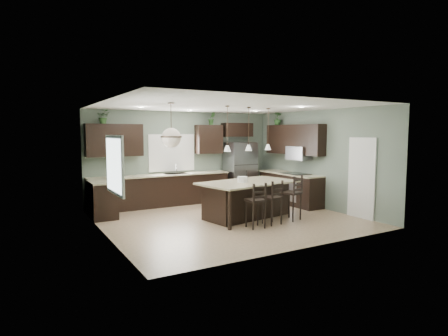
% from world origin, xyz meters
% --- Properties ---
extents(ground, '(6.00, 6.00, 0.00)m').
position_xyz_m(ground, '(0.00, 0.00, 0.00)').
color(ground, '#9E8466').
rests_on(ground, ground).
extents(pantry_door, '(0.04, 0.82, 2.04)m').
position_xyz_m(pantry_door, '(2.98, -1.55, 1.02)').
color(pantry_door, white).
rests_on(pantry_door, ground).
extents(window_back, '(1.35, 0.02, 1.00)m').
position_xyz_m(window_back, '(-0.40, 2.73, 1.55)').
color(window_back, white).
rests_on(window_back, room_shell).
extents(window_left, '(0.02, 1.10, 1.00)m').
position_xyz_m(window_left, '(-2.98, -0.80, 1.55)').
color(window_left, white).
rests_on(window_left, room_shell).
extents(left_return_cabs, '(0.60, 0.90, 0.90)m').
position_xyz_m(left_return_cabs, '(-2.70, 1.70, 0.45)').
color(left_return_cabs, black).
rests_on(left_return_cabs, ground).
extents(left_return_countertop, '(0.66, 0.96, 0.04)m').
position_xyz_m(left_return_countertop, '(-2.68, 1.70, 0.92)').
color(left_return_countertop, '#BDB18F').
rests_on(left_return_countertop, left_return_cabs).
extents(back_lower_cabs, '(4.20, 0.60, 0.90)m').
position_xyz_m(back_lower_cabs, '(-0.85, 2.45, 0.45)').
color(back_lower_cabs, black).
rests_on(back_lower_cabs, ground).
extents(back_countertop, '(4.20, 0.66, 0.04)m').
position_xyz_m(back_countertop, '(-0.85, 2.43, 0.92)').
color(back_countertop, '#BDB18F').
rests_on(back_countertop, back_lower_cabs).
extents(sink_inset, '(0.70, 0.45, 0.01)m').
position_xyz_m(sink_inset, '(-0.40, 2.43, 0.94)').
color(sink_inset, gray).
rests_on(sink_inset, back_countertop).
extents(faucet, '(0.02, 0.02, 0.28)m').
position_xyz_m(faucet, '(-0.40, 2.40, 1.08)').
color(faucet, silver).
rests_on(faucet, back_countertop).
extents(back_upper_left, '(1.55, 0.34, 0.90)m').
position_xyz_m(back_upper_left, '(-2.15, 2.58, 1.95)').
color(back_upper_left, black).
rests_on(back_upper_left, room_shell).
extents(back_upper_right, '(0.85, 0.34, 0.90)m').
position_xyz_m(back_upper_right, '(0.80, 2.58, 1.95)').
color(back_upper_right, black).
rests_on(back_upper_right, room_shell).
extents(fridge_header, '(1.05, 0.34, 0.45)m').
position_xyz_m(fridge_header, '(1.85, 2.58, 2.25)').
color(fridge_header, black).
rests_on(fridge_header, room_shell).
extents(right_lower_cabs, '(0.60, 2.35, 0.90)m').
position_xyz_m(right_lower_cabs, '(2.70, 0.87, 0.45)').
color(right_lower_cabs, black).
rests_on(right_lower_cabs, ground).
extents(right_countertop, '(0.66, 2.35, 0.04)m').
position_xyz_m(right_countertop, '(2.68, 0.87, 0.92)').
color(right_countertop, '#BDB18F').
rests_on(right_countertop, right_lower_cabs).
extents(cooktop, '(0.58, 0.75, 0.02)m').
position_xyz_m(cooktop, '(2.68, 0.60, 0.94)').
color(cooktop, black).
rests_on(cooktop, right_countertop).
extents(wall_oven_front, '(0.01, 0.72, 0.60)m').
position_xyz_m(wall_oven_front, '(2.40, 0.60, 0.45)').
color(wall_oven_front, gray).
rests_on(wall_oven_front, right_lower_cabs).
extents(right_upper_cabs, '(0.34, 2.35, 0.90)m').
position_xyz_m(right_upper_cabs, '(2.83, 0.87, 1.95)').
color(right_upper_cabs, black).
rests_on(right_upper_cabs, room_shell).
extents(microwave, '(0.40, 0.75, 0.40)m').
position_xyz_m(microwave, '(2.78, 0.60, 1.55)').
color(microwave, gray).
rests_on(microwave, right_upper_cabs).
extents(refrigerator, '(0.90, 0.74, 1.85)m').
position_xyz_m(refrigerator, '(1.78, 2.27, 0.93)').
color(refrigerator, gray).
rests_on(refrigerator, ground).
extents(kitchen_island, '(2.65, 1.79, 0.92)m').
position_xyz_m(kitchen_island, '(0.53, -0.10, 0.46)').
color(kitchen_island, black).
rests_on(kitchen_island, ground).
extents(serving_dish, '(0.24, 0.24, 0.14)m').
position_xyz_m(serving_dish, '(0.33, -0.13, 0.99)').
color(serving_dish, silver).
rests_on(serving_dish, kitchen_island).
extents(bar_stool_left, '(0.41, 0.41, 1.05)m').
position_xyz_m(bar_stool_left, '(0.09, -1.06, 0.52)').
color(bar_stool_left, black).
rests_on(bar_stool_left, ground).
extents(bar_stool_center, '(0.43, 0.43, 1.05)m').
position_xyz_m(bar_stool_center, '(0.62, -0.97, 0.53)').
color(bar_stool_center, black).
rests_on(bar_stool_center, ground).
extents(bar_stool_right, '(0.52, 0.52, 1.12)m').
position_xyz_m(bar_stool_right, '(1.30, -0.85, 0.56)').
color(bar_stool_right, black).
rests_on(bar_stool_right, ground).
extents(pendant_left, '(0.17, 0.17, 1.10)m').
position_xyz_m(pendant_left, '(-0.16, -0.22, 2.25)').
color(pendant_left, white).
rests_on(pendant_left, room_shell).
extents(pendant_center, '(0.17, 0.17, 1.10)m').
position_xyz_m(pendant_center, '(0.53, -0.10, 2.25)').
color(pendant_center, white).
rests_on(pendant_center, room_shell).
extents(pendant_right, '(0.17, 0.17, 1.10)m').
position_xyz_m(pendant_right, '(1.22, 0.02, 2.25)').
color(pendant_right, white).
rests_on(pendant_right, room_shell).
extents(chandelier, '(0.46, 0.46, 0.96)m').
position_xyz_m(chandelier, '(-1.65, -0.37, 2.32)').
color(chandelier, beige).
rests_on(chandelier, room_shell).
extents(plant_back_left, '(0.43, 0.41, 0.38)m').
position_xyz_m(plant_back_left, '(-2.43, 2.55, 2.59)').
color(plant_back_left, '#284C21').
rests_on(plant_back_left, back_upper_left).
extents(plant_back_right, '(0.26, 0.22, 0.41)m').
position_xyz_m(plant_back_right, '(0.89, 2.55, 2.60)').
color(plant_back_right, '#2E5927').
rests_on(plant_back_right, back_upper_right).
extents(plant_right_wall, '(0.26, 0.26, 0.43)m').
position_xyz_m(plant_right_wall, '(2.80, 1.67, 2.61)').
color(plant_right_wall, '#264C21').
rests_on(plant_right_wall, right_upper_cabs).
extents(room_shell, '(6.00, 6.00, 6.00)m').
position_xyz_m(room_shell, '(0.00, 0.00, 1.70)').
color(room_shell, slate).
rests_on(room_shell, ground).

